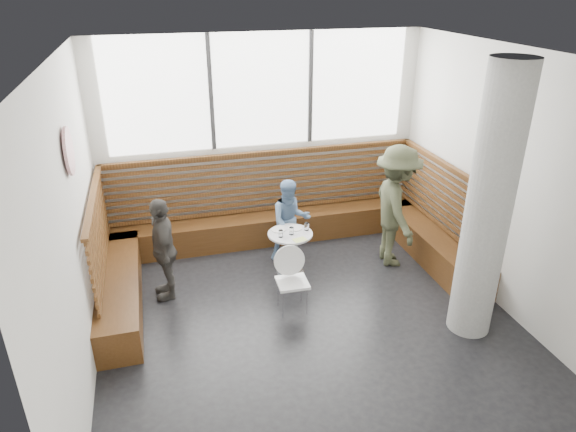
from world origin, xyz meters
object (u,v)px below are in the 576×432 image
object	(u,v)px
child_left	(164,249)
cafe_table	(290,245)
adult_man	(396,207)
child_back	(290,221)
concrete_column	(489,207)
cafe_chair	(291,275)

from	to	relation	value
child_left	cafe_table	bearing A→B (deg)	90.67
adult_man	child_back	bearing A→B (deg)	78.97
cafe_table	child_left	distance (m)	1.75
child_left	child_back	bearing A→B (deg)	103.35
concrete_column	adult_man	size ratio (longest dim) A/B	1.77
cafe_table	adult_man	world-z (taller)	adult_man
concrete_column	child_left	world-z (taller)	concrete_column
cafe_table	child_back	bearing A→B (deg)	74.03
concrete_column	child_left	bearing A→B (deg)	154.40
child_left	concrete_column	bearing A→B (deg)	62.02
cafe_table	child_back	distance (m)	0.48
cafe_chair	adult_man	distance (m)	1.97
concrete_column	child_left	distance (m)	3.98
cafe_chair	child_back	world-z (taller)	child_back
concrete_column	adult_man	distance (m)	1.85
concrete_column	adult_man	bearing A→B (deg)	97.17
concrete_column	child_left	xyz separation A→B (m)	(-3.50, 1.68, -0.90)
child_left	adult_man	bearing A→B (deg)	88.01
cafe_chair	concrete_column	bearing A→B (deg)	-23.94
child_back	concrete_column	bearing A→B (deg)	-50.86
concrete_column	cafe_chair	distance (m)	2.47
concrete_column	cafe_table	world-z (taller)	concrete_column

